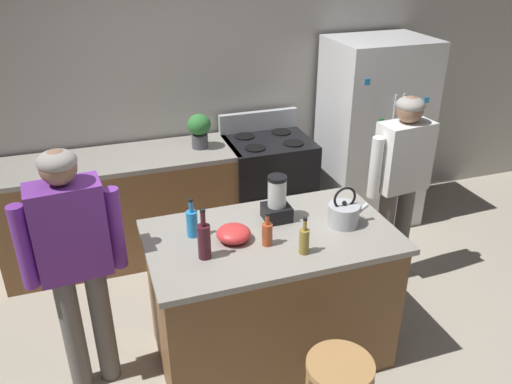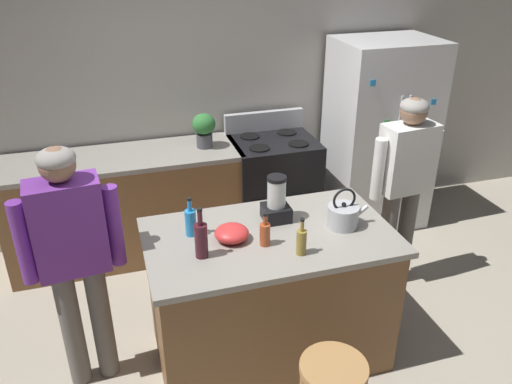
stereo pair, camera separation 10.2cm
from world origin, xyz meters
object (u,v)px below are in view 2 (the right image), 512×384
potted_plant (204,128)px  tea_kettle (343,215)px  bottle_vinegar (301,241)px  kitchen_island (269,296)px  mixing_bowl (232,233)px  refrigerator (379,136)px  bottle_soda (191,221)px  person_by_sink_right (404,177)px  blender_appliance (276,202)px  bottle_wine (201,239)px  person_by_island_left (73,250)px  bottle_cooking_sauce (265,233)px  stove_range (273,187)px

potted_plant → tea_kettle: potted_plant is taller
bottle_vinegar → kitchen_island: bearing=112.4°
kitchen_island → bottle_vinegar: 0.63m
mixing_bowl → tea_kettle: 0.72m
mixing_bowl → tea_kettle: bearing=-3.3°
refrigerator → bottle_soda: (-2.06, -1.36, 0.15)m
person_by_sink_right → tea_kettle: (-0.76, -0.52, 0.07)m
person_by_sink_right → bottle_vinegar: person_by_sink_right is taller
blender_appliance → bottle_soda: size_ratio=1.20×
bottle_vinegar → bottle_wine: bottle_wine is taller
mixing_bowl → potted_plant: bearing=84.3°
bottle_vinegar → bottle_soda: 0.70m
person_by_island_left → bottle_wine: 0.76m
potted_plant → mixing_bowl: 1.56m
person_by_island_left → bottle_vinegar: (1.27, -0.38, 0.06)m
bottle_cooking_sauce → tea_kettle: bearing=7.1°
refrigerator → bottle_soda: refrigerator is taller
kitchen_island → tea_kettle: 0.73m
kitchen_island → potted_plant: (-0.09, 1.55, 0.65)m
kitchen_island → blender_appliance: size_ratio=5.03×
person_by_island_left → potted_plant: person_by_island_left is taller
bottle_wine → person_by_sink_right: bearing=19.5°
stove_range → bottle_wine: bottle_wine is taller
tea_kettle → bottle_vinegar: bearing=-149.1°
blender_appliance → bottle_cooking_sauce: 0.32m
mixing_bowl → bottle_vinegar: bearing=-37.0°
person_by_island_left → blender_appliance: 1.27m
bottle_soda → tea_kettle: bearing=-10.5°
potted_plant → bottle_cooking_sauce: size_ratio=1.39×
kitchen_island → person_by_sink_right: (1.24, 0.48, 0.48)m
bottle_wine → kitchen_island: bearing=14.3°
stove_range → bottle_wine: (-0.99, -1.64, 0.58)m
stove_range → bottle_wine: 2.00m
potted_plant → bottle_wine: size_ratio=0.95×
bottle_cooking_sauce → bottle_wine: 0.39m
kitchen_island → stove_range: 1.62m
person_by_island_left → blender_appliance: size_ratio=5.28×
refrigerator → mixing_bowl: refrigerator is taller
blender_appliance → stove_range: bearing=72.1°
person_by_sink_right → potted_plant: 1.71m
person_by_sink_right → bottle_vinegar: (-1.13, -0.74, 0.08)m
kitchen_island → blender_appliance: bearing=59.9°
person_by_island_left → tea_kettle: person_by_island_left is taller
stove_range → bottle_soda: bearing=-125.9°
refrigerator → bottle_vinegar: 2.30m
kitchen_island → person_by_island_left: (-1.17, 0.12, 0.51)m
refrigerator → blender_appliance: bearing=-138.3°
person_by_island_left → mixing_bowl: size_ratio=7.73×
stove_range → person_by_sink_right: person_by_sink_right is taller
mixing_bowl → tea_kettle: (0.72, -0.04, 0.03)m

